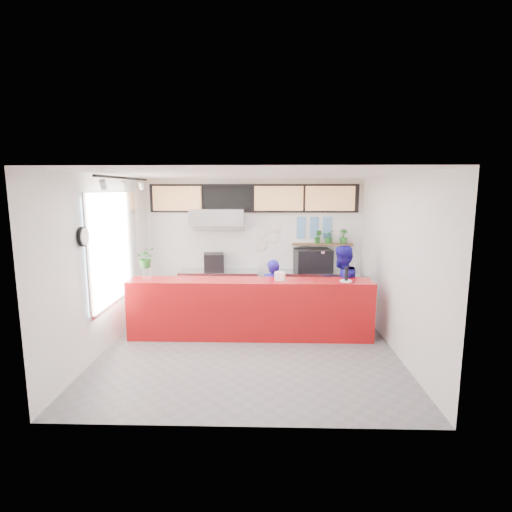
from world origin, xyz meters
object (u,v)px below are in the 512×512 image
at_px(staff_center, 273,294).
at_px(pepper_mill, 346,274).
at_px(service_counter, 250,309).
at_px(espresso_machine, 313,260).
at_px(staff_right, 341,288).
at_px(panini_oven, 214,262).

distance_m(staff_center, pepper_mill, 1.53).
bearing_deg(service_counter, pepper_mill, -2.17).
bearing_deg(espresso_machine, pepper_mill, -85.84).
xyz_separation_m(service_counter, pepper_mill, (1.75, -0.07, 0.69)).
xyz_separation_m(staff_center, staff_right, (1.34, -0.02, 0.14)).
relative_size(staff_center, pepper_mill, 5.61).
relative_size(service_counter, staff_right, 2.67).
bearing_deg(panini_oven, service_counter, -72.01).
xyz_separation_m(service_counter, espresso_machine, (1.36, 1.80, 0.61)).
distance_m(service_counter, panini_oven, 2.09).
xyz_separation_m(panini_oven, espresso_machine, (2.27, 0.00, 0.06)).
distance_m(espresso_machine, staff_center, 1.68).
distance_m(espresso_machine, pepper_mill, 1.91).
height_order(espresso_machine, staff_center, espresso_machine).
bearing_deg(staff_right, staff_center, -39.63).
bearing_deg(espresso_machine, panini_oven, 172.29).
distance_m(panini_oven, staff_right, 3.00).
distance_m(service_counter, espresso_machine, 2.33).
distance_m(service_counter, staff_right, 1.84).
bearing_deg(staff_center, panini_oven, -41.92).
bearing_deg(staff_center, staff_right, -178.07).
relative_size(service_counter, pepper_mill, 17.94).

